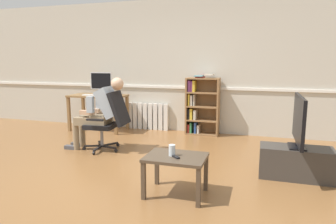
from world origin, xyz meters
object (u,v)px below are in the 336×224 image
(computer_mouse, at_px, (109,95))
(imac_monitor, at_px, (101,82))
(bookshelf, at_px, (200,105))
(coffee_table, at_px, (176,162))
(office_chair, at_px, (109,119))
(radiator, at_px, (148,116))
(computer_desk, at_px, (98,100))
(keyboard, at_px, (92,95))
(drinking_glass, at_px, (172,150))
(tv_screen, at_px, (299,121))
(tv_stand, at_px, (296,163))
(person_seated, at_px, (100,111))
(spare_remote, at_px, (175,156))

(computer_mouse, bearing_deg, imac_monitor, 145.28)
(bookshelf, distance_m, coffee_table, 2.88)
(office_chair, bearing_deg, computer_mouse, -155.57)
(radiator, relative_size, office_chair, 0.93)
(computer_desk, bearing_deg, keyboard, -108.39)
(imac_monitor, relative_size, bookshelf, 0.41)
(imac_monitor, relative_size, keyboard, 1.18)
(computer_desk, xyz_separation_m, drinking_glass, (2.39, -2.57, -0.13))
(computer_mouse, distance_m, tv_screen, 3.74)
(keyboard, relative_size, coffee_table, 0.64)
(bookshelf, bearing_deg, computer_mouse, -167.18)
(computer_desk, relative_size, tv_stand, 1.34)
(computer_mouse, height_order, drinking_glass, computer_mouse)
(computer_mouse, distance_m, drinking_glass, 3.21)
(imac_monitor, relative_size, radiator, 0.54)
(drinking_glass, bearing_deg, coffee_table, 8.16)
(computer_desk, relative_size, tv_screen, 1.22)
(tv_stand, distance_m, drinking_glass, 1.67)
(bookshelf, distance_m, person_seated, 2.07)
(office_chair, height_order, coffee_table, office_chair)
(keyboard, distance_m, office_chair, 1.51)
(computer_desk, relative_size, bookshelf, 0.97)
(imac_monitor, bearing_deg, office_chair, -56.34)
(imac_monitor, bearing_deg, person_seated, -61.67)
(radiator, bearing_deg, person_seated, -96.82)
(keyboard, relative_size, office_chair, 0.43)
(computer_desk, relative_size, drinking_glass, 9.52)
(tv_screen, xyz_separation_m, drinking_glass, (-1.35, -0.92, -0.23))
(radiator, xyz_separation_m, drinking_glass, (1.42, -2.96, 0.22))
(keyboard, height_order, radiator, keyboard)
(computer_desk, xyz_separation_m, imac_monitor, (0.05, 0.08, 0.39))
(tv_stand, relative_size, coffee_table, 1.34)
(tv_screen, distance_m, coffee_table, 1.64)
(office_chair, bearing_deg, spare_remote, 44.50)
(person_seated, distance_m, tv_screen, 3.00)
(coffee_table, xyz_separation_m, spare_remote, (0.00, -0.05, 0.08))
(tv_stand, xyz_separation_m, tv_screen, (0.00, 0.00, 0.54))
(computer_mouse, height_order, bookshelf, bookshelf)
(computer_desk, xyz_separation_m, bookshelf, (2.13, 0.29, -0.06))
(imac_monitor, xyz_separation_m, tv_screen, (3.70, -1.72, -0.29))
(computer_desk, bearing_deg, drinking_glass, -47.02)
(coffee_table, bearing_deg, drinking_glass, -171.84)
(computer_mouse, bearing_deg, spare_remote, -49.75)
(radiator, bearing_deg, bookshelf, -4.94)
(radiator, xyz_separation_m, coffee_table, (1.46, -2.95, 0.09))
(office_chair, xyz_separation_m, person_seated, (-0.16, -0.01, 0.12))
(keyboard, bearing_deg, office_chair, -48.76)
(computer_desk, bearing_deg, bookshelf, 7.74)
(office_chair, relative_size, coffee_table, 1.51)
(spare_remote, bearing_deg, person_seated, 93.55)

